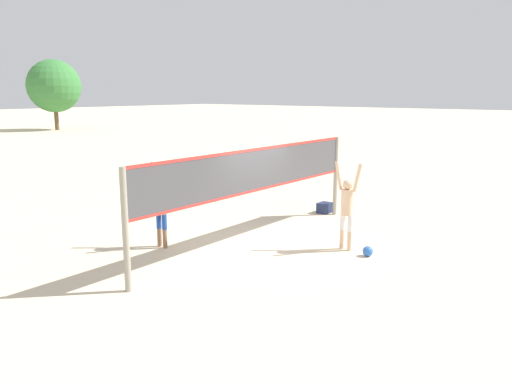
% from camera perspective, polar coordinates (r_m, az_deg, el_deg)
% --- Properties ---
extents(ground_plane, '(200.00, 200.00, 0.00)m').
position_cam_1_polar(ground_plane, '(12.28, 0.00, -5.91)').
color(ground_plane, beige).
extents(volleyball_net, '(7.73, 0.12, 2.35)m').
position_cam_1_polar(volleyball_net, '(11.89, 0.00, 1.66)').
color(volleyball_net, gray).
rests_on(volleyball_net, ground_plane).
extents(player_spiker, '(0.28, 0.70, 2.08)m').
position_cam_1_polar(player_spiker, '(11.73, 10.35, -1.41)').
color(player_spiker, beige).
rests_on(player_spiker, ground_plane).
extents(player_blocker, '(0.28, 0.69, 2.03)m').
position_cam_1_polar(player_blocker, '(11.95, -10.82, -1.34)').
color(player_blocker, '#8C664C').
rests_on(player_blocker, ground_plane).
extents(volleyball, '(0.23, 0.23, 0.23)m').
position_cam_1_polar(volleyball, '(11.61, 12.65, -6.63)').
color(volleyball, blue).
rests_on(volleyball, ground_plane).
extents(gear_bag, '(0.43, 0.34, 0.32)m').
position_cam_1_polar(gear_bag, '(15.43, 7.83, -1.80)').
color(gear_bag, navy).
rests_on(gear_bag, ground_plane).
extents(tree_left_cluster, '(4.99, 4.99, 6.68)m').
position_cam_1_polar(tree_left_cluster, '(52.25, -22.09, 11.16)').
color(tree_left_cluster, brown).
rests_on(tree_left_cluster, ground_plane).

